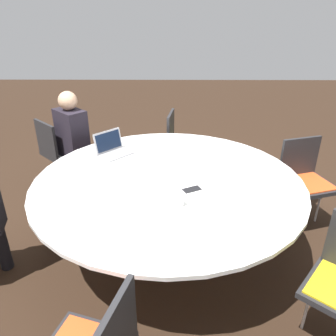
{
  "coord_description": "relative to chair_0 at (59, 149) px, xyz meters",
  "views": [
    {
      "loc": [
        -0.02,
        2.38,
        2.0
      ],
      "look_at": [
        0.0,
        0.0,
        0.84
      ],
      "focal_mm": 35.0,
      "sensor_mm": 36.0,
      "label": 1
    }
  ],
  "objects": [
    {
      "name": "chair_0",
      "position": [
        0.0,
        0.0,
        0.0
      ],
      "size": [
        0.61,
        0.61,
        0.87
      ],
      "rotation": [
        0.0,
        0.0,
        8.66
      ],
      "color": "#262628",
      "rests_on": "ground_plane"
    },
    {
      "name": "coffee_cup",
      "position": [
        -1.37,
        1.55,
        0.25
      ],
      "size": [
        0.07,
        0.07,
        0.09
      ],
      "color": "white",
      "rests_on": "conference_table"
    },
    {
      "name": "chair_5",
      "position": [
        -1.43,
        -0.27,
        0.0
      ],
      "size": [
        0.48,
        0.5,
        0.87
      ],
      "rotation": [
        0.0,
        0.0,
        13.99
      ],
      "color": "#262628",
      "rests_on": "ground_plane"
    },
    {
      "name": "conference_table",
      "position": [
        -1.29,
        1.14,
        0.12
      ],
      "size": [
        2.2,
        2.2,
        0.74
      ],
      "color": "#B7B7BC",
      "rests_on": "ground_plane"
    },
    {
      "name": "laptop",
      "position": [
        -0.75,
        0.62,
        0.26
      ],
      "size": [
        0.38,
        0.38,
        0.21
      ],
      "rotation": [
        0.0,
        0.0,
        3.95
      ],
      "color": "#99999E",
      "rests_on": "conference_table"
    },
    {
      "name": "person_0",
      "position": [
        -0.23,
        0.11,
        0.19
      ],
      "size": [
        0.41,
        0.41,
        1.22
      ],
      "rotation": [
        0.0,
        0.0,
        8.66
      ],
      "color": "#231E28",
      "rests_on": "ground_plane"
    },
    {
      "name": "ground_plane",
      "position": [
        -1.29,
        1.14,
        -0.53
      ],
      "size": [
        16.0,
        16.0,
        0.0
      ],
      "primitive_type": "plane",
      "color": "black"
    },
    {
      "name": "chair_4",
      "position": [
        -2.63,
        0.66,
        0.0
      ],
      "size": [
        0.54,
        0.53,
        0.87
      ],
      "rotation": [
        0.0,
        0.0,
        12.86
      ],
      "color": "#262628",
      "rests_on": "ground_plane"
    },
    {
      "name": "cell_phone",
      "position": [
        -1.47,
        1.32,
        0.21
      ],
      "size": [
        0.16,
        0.13,
        0.01
      ],
      "color": "black",
      "rests_on": "conference_table"
    }
  ]
}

